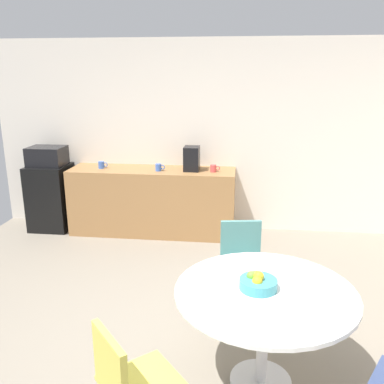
# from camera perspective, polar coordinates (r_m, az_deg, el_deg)

# --- Properties ---
(ground_plane) EXTENTS (6.00, 6.00, 0.00)m
(ground_plane) POSITION_cam_1_polar(r_m,az_deg,el_deg) (3.47, -2.36, -22.17)
(ground_plane) COLOR gray
(wall_back) EXTENTS (6.00, 0.10, 2.60)m
(wall_back) POSITION_cam_1_polar(r_m,az_deg,el_deg) (5.77, 2.21, 7.59)
(wall_back) COLOR silver
(wall_back) RESTS_ON ground_plane
(counter_block) EXTENTS (2.24, 0.60, 0.90)m
(counter_block) POSITION_cam_1_polar(r_m,az_deg,el_deg) (5.73, -5.42, -1.27)
(counter_block) COLOR #9E7042
(counter_block) RESTS_ON ground_plane
(mini_fridge) EXTENTS (0.54, 0.54, 0.92)m
(mini_fridge) POSITION_cam_1_polar(r_m,az_deg,el_deg) (6.20, -18.82, -0.65)
(mini_fridge) COLOR black
(mini_fridge) RESTS_ON ground_plane
(microwave) EXTENTS (0.48, 0.38, 0.26)m
(microwave) POSITION_cam_1_polar(r_m,az_deg,el_deg) (6.06, -19.32, 4.68)
(microwave) COLOR black
(microwave) RESTS_ON mini_fridge
(round_table) EXTENTS (1.23, 1.23, 0.75)m
(round_table) POSITION_cam_1_polar(r_m,az_deg,el_deg) (2.96, 9.95, -15.16)
(round_table) COLOR silver
(round_table) RESTS_ON ground_plane
(chair_teal) EXTENTS (0.48, 0.48, 0.83)m
(chair_teal) POSITION_cam_1_polar(r_m,az_deg,el_deg) (3.91, 6.85, -8.68)
(chair_teal) COLOR silver
(chair_teal) RESTS_ON ground_plane
(chair_yellow) EXTENTS (0.59, 0.59, 0.83)m
(chair_yellow) POSITION_cam_1_polar(r_m,az_deg,el_deg) (2.54, -8.97, -24.03)
(chair_yellow) COLOR silver
(chair_yellow) RESTS_ON ground_plane
(fruit_bowl) EXTENTS (0.26, 0.26, 0.13)m
(fruit_bowl) POSITION_cam_1_polar(r_m,az_deg,el_deg) (2.89, 9.01, -12.16)
(fruit_bowl) COLOR teal
(fruit_bowl) RESTS_ON round_table
(mug_white) EXTENTS (0.13, 0.08, 0.09)m
(mug_white) POSITION_cam_1_polar(r_m,az_deg,el_deg) (5.50, -4.61, 3.40)
(mug_white) COLOR #3F66BF
(mug_white) RESTS_ON counter_block
(mug_green) EXTENTS (0.13, 0.08, 0.09)m
(mug_green) POSITION_cam_1_polar(r_m,az_deg,el_deg) (5.77, -12.34, 3.67)
(mug_green) COLOR #3F66BF
(mug_green) RESTS_ON counter_block
(mug_red) EXTENTS (0.13, 0.08, 0.09)m
(mug_red) POSITION_cam_1_polar(r_m,az_deg,el_deg) (5.43, 2.99, 3.27)
(mug_red) COLOR #D84C4C
(mug_red) RESTS_ON counter_block
(coffee_maker) EXTENTS (0.20, 0.24, 0.32)m
(coffee_maker) POSITION_cam_1_polar(r_m,az_deg,el_deg) (5.49, -0.04, 4.62)
(coffee_maker) COLOR black
(coffee_maker) RESTS_ON counter_block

